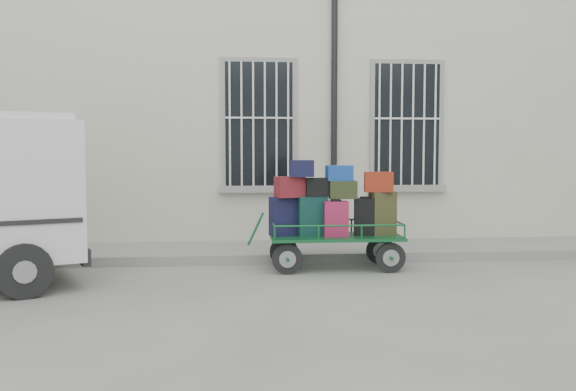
{
  "coord_description": "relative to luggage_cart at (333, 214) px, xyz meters",
  "views": [
    {
      "loc": [
        -0.96,
        -8.53,
        1.78
      ],
      "look_at": [
        -0.06,
        1.0,
        1.11
      ],
      "focal_mm": 40.0,
      "sensor_mm": 36.0,
      "label": 1
    }
  ],
  "objects": [
    {
      "name": "sidewalk",
      "position": [
        -0.59,
        1.31,
        -0.76
      ],
      "size": [
        24.0,
        1.7,
        0.15
      ],
      "primitive_type": "cube",
      "color": "gray",
      "rests_on": "ground"
    },
    {
      "name": "ground",
      "position": [
        -0.59,
        -0.89,
        -0.84
      ],
      "size": [
        80.0,
        80.0,
        0.0
      ],
      "primitive_type": "plane",
      "color": "slate",
      "rests_on": "ground"
    },
    {
      "name": "luggage_cart",
      "position": [
        0.0,
        0.0,
        0.0
      ],
      "size": [
        2.31,
        0.91,
        1.64
      ],
      "rotation": [
        0.0,
        0.0,
        -0.01
      ],
      "color": "black",
      "rests_on": "ground"
    },
    {
      "name": "building",
      "position": [
        -0.59,
        4.61,
        2.16
      ],
      "size": [
        24.0,
        5.15,
        6.0
      ],
      "color": "#BFB7A3",
      "rests_on": "ground"
    }
  ]
}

